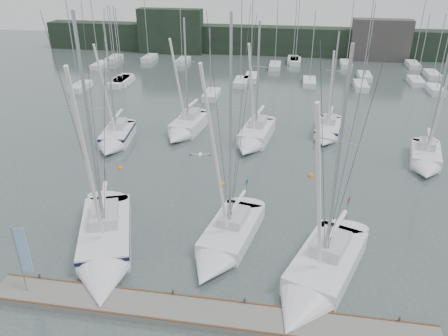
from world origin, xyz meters
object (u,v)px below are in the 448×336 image
object	(u,v)px
sailboat_near_center	(222,247)
sailboat_mid_d	(327,132)
buoy_b	(311,176)
sailboat_mid_c	(253,139)
buoy_c	(120,168)
sailboat_mid_a	(115,140)
sailboat_near_right	(315,283)
sailboat_mid_e	(426,161)
sailboat_mid_b	(184,129)
dock_banner	(22,254)
sailboat_near_left	(105,250)
buoy_a	(222,184)

from	to	relation	value
sailboat_near_center	sailboat_mid_d	bearing A→B (deg)	81.32
buoy_b	sailboat_mid_d	bearing A→B (deg)	79.41
sailboat_mid_c	buoy_c	xyz separation A→B (m)	(-11.18, -7.36, -0.63)
sailboat_mid_a	sailboat_mid_c	bearing A→B (deg)	3.37
sailboat_mid_d	sailboat_near_right	bearing A→B (deg)	-84.90
sailboat_near_right	sailboat_mid_e	size ratio (longest dim) A/B	1.31
sailboat_mid_b	dock_banner	xyz separation A→B (m)	(-2.55, -25.01, 2.33)
sailboat_mid_e	sailboat_mid_d	bearing A→B (deg)	157.49
sailboat_mid_b	sailboat_mid_c	world-z (taller)	sailboat_mid_c
sailboat_mid_a	sailboat_mid_b	world-z (taller)	sailboat_mid_a
sailboat_near_center	buoy_b	bearing A→B (deg)	74.98
sailboat_near_left	sailboat_near_right	xyz separation A→B (m)	(12.97, -0.77, -0.06)
sailboat_near_left	dock_banner	bearing A→B (deg)	-145.84
sailboat_mid_a	dock_banner	world-z (taller)	sailboat_mid_a
sailboat_near_left	sailboat_mid_c	xyz separation A→B (m)	(7.26, 19.71, -0.01)
sailboat_near_left	buoy_c	world-z (taller)	sailboat_near_left
sailboat_near_right	sailboat_mid_a	bearing A→B (deg)	157.95
sailboat_mid_c	sailboat_mid_d	distance (m)	8.03
sailboat_mid_d	sailboat_mid_a	bearing A→B (deg)	-155.80
sailboat_mid_b	buoy_c	distance (m)	9.61
sailboat_mid_b	dock_banner	world-z (taller)	sailboat_mid_b
sailboat_mid_b	sailboat_mid_d	bearing A→B (deg)	13.95
sailboat_mid_c	dock_banner	distance (m)	25.68
sailboat_mid_d	dock_banner	world-z (taller)	sailboat_mid_d
sailboat_near_center	buoy_a	world-z (taller)	sailboat_near_center
sailboat_near_right	sailboat_near_center	bearing A→B (deg)	177.29
sailboat_mid_a	sailboat_mid_c	distance (m)	13.83
buoy_c	sailboat_mid_c	bearing A→B (deg)	33.36
sailboat_mid_a	sailboat_mid_e	size ratio (longest dim) A/B	1.12
buoy_b	sailboat_near_right	bearing A→B (deg)	-89.92
sailboat_mid_b	buoy_c	bearing A→B (deg)	-105.18
buoy_c	dock_banner	world-z (taller)	dock_banner
sailboat_mid_c	buoy_c	world-z (taller)	sailboat_mid_c
sailboat_near_left	sailboat_mid_e	world-z (taller)	sailboat_near_left
sailboat_near_center	sailboat_mid_e	size ratio (longest dim) A/B	1.39
sailboat_mid_a	buoy_c	xyz separation A→B (m)	(2.42, -4.85, -0.63)
buoy_a	buoy_c	xyz separation A→B (m)	(-9.52, 1.46, 0.00)
sailboat_mid_e	buoy_c	size ratio (longest dim) A/B	23.44
sailboat_mid_a	dock_banner	distance (m)	21.46
sailboat_mid_e	buoy_c	distance (m)	27.43
sailboat_mid_c	buoy_c	distance (m)	13.40
sailboat_mid_d	buoy_c	world-z (taller)	sailboat_mid_d
dock_banner	sailboat_mid_a	bearing A→B (deg)	87.18
sailboat_mid_a	sailboat_mid_b	size ratio (longest dim) A/B	1.00
buoy_c	sailboat_near_center	bearing A→B (deg)	-43.67
sailboat_mid_d	sailboat_near_left	bearing A→B (deg)	-113.51
buoy_a	buoy_c	size ratio (longest dim) A/B	1.09
sailboat_near_right	sailboat_mid_a	xyz separation A→B (m)	(-19.31, 17.96, 0.05)
sailboat_mid_a	dock_banner	size ratio (longest dim) A/B	2.94
sailboat_near_left	buoy_b	bearing A→B (deg)	26.28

